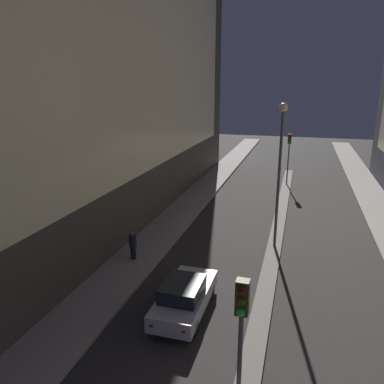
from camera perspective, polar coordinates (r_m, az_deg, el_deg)
name	(u,v)px	position (r m, az deg, el deg)	size (l,w,h in m)	color
building_left	(118,54)	(27.68, -11.20, 19.91)	(6.01, 38.82, 22.52)	#423D38
median_strip	(278,228)	(25.75, 12.96, -5.32)	(0.83, 35.62, 0.12)	#66605B
traffic_light_near	(241,328)	(9.71, 7.46, -19.83)	(0.32, 0.42, 4.76)	#4C4C51
traffic_light_mid	(289,148)	(36.08, 14.57, 6.52)	(0.32, 0.42, 4.76)	#4C4C51
street_lamp	(280,156)	(21.24, 13.30, 5.38)	(0.48, 0.48, 8.22)	#4C4C51
car_left_lane	(184,296)	(16.15, -1.17, -15.63)	(1.80, 4.37, 1.58)	#B2B2B7
pedestrian_on_left_sidewalk	(133,245)	(20.54, -9.00, -7.98)	(0.41, 0.41, 1.55)	black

